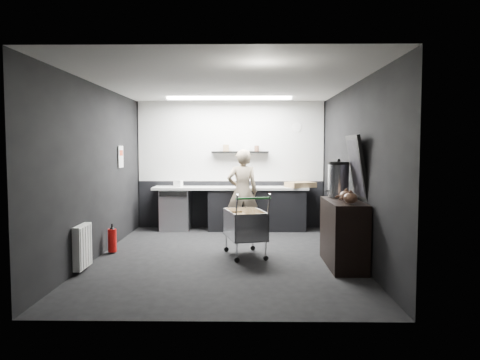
{
  "coord_description": "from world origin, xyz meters",
  "views": [
    {
      "loc": [
        0.34,
        -7.26,
        1.72
      ],
      "look_at": [
        0.23,
        0.4,
        1.19
      ],
      "focal_mm": 35.0,
      "sensor_mm": 36.0,
      "label": 1
    }
  ],
  "objects": [
    {
      "name": "pink_tub",
      "position": [
        0.29,
        2.42,
        0.99
      ],
      "size": [
        0.19,
        0.19,
        0.19
      ],
      "primitive_type": "cylinder",
      "color": "beige",
      "rests_on": "prep_counter"
    },
    {
      "name": "sideboard",
      "position": [
        1.75,
        -0.51,
        0.6
      ],
      "size": [
        0.54,
        1.27,
        1.9
      ],
      "color": "black",
      "rests_on": "floor"
    },
    {
      "name": "wall_front",
      "position": [
        0.0,
        -2.75,
        1.35
      ],
      "size": [
        5.5,
        0.0,
        5.5
      ],
      "primitive_type": "plane",
      "rotation": [
        -1.57,
        0.0,
        0.0
      ],
      "color": "black",
      "rests_on": "floor"
    },
    {
      "name": "wall_back",
      "position": [
        0.0,
        2.75,
        1.35
      ],
      "size": [
        5.5,
        0.0,
        5.5
      ],
      "primitive_type": "plane",
      "rotation": [
        1.57,
        0.0,
        0.0
      ],
      "color": "black",
      "rests_on": "floor"
    },
    {
      "name": "wall_clock",
      "position": [
        1.4,
        2.72,
        2.15
      ],
      "size": [
        0.2,
        0.03,
        0.2
      ],
      "primitive_type": "cylinder",
      "rotation": [
        1.57,
        0.0,
        0.0
      ],
      "color": "white",
      "rests_on": "wall_back"
    },
    {
      "name": "person",
      "position": [
        0.26,
        1.97,
        0.84
      ],
      "size": [
        0.66,
        0.47,
        1.68
      ],
      "primitive_type": "imported",
      "rotation": [
        0.0,
        0.0,
        3.26
      ],
      "color": "#BEB297",
      "rests_on": "floor"
    },
    {
      "name": "floating_shelf",
      "position": [
        0.2,
        2.62,
        1.62
      ],
      "size": [
        1.2,
        0.22,
        0.04
      ],
      "primitive_type": "cube",
      "color": "black",
      "rests_on": "wall_back"
    },
    {
      "name": "prep_counter",
      "position": [
        0.14,
        2.42,
        0.46
      ],
      "size": [
        3.2,
        0.61,
        0.9
      ],
      "color": "black",
      "rests_on": "floor"
    },
    {
      "name": "shopping_cart",
      "position": [
        0.31,
        0.05,
        0.47
      ],
      "size": [
        0.74,
        1.03,
        0.99
      ],
      "color": "silver",
      "rests_on": "floor"
    },
    {
      "name": "wall_left",
      "position": [
        -2.0,
        0.0,
        1.35
      ],
      "size": [
        0.0,
        5.5,
        5.5
      ],
      "primitive_type": "plane",
      "rotation": [
        1.57,
        0.0,
        1.57
      ],
      "color": "black",
      "rests_on": "floor"
    },
    {
      "name": "white_container",
      "position": [
        -1.08,
        2.37,
        0.97
      ],
      "size": [
        0.19,
        0.17,
        0.14
      ],
      "primitive_type": "cube",
      "rotation": [
        0.0,
        0.0,
        -0.31
      ],
      "color": "white",
      "rests_on": "prep_counter"
    },
    {
      "name": "fire_extinguisher",
      "position": [
        -1.85,
        0.22,
        0.22
      ],
      "size": [
        0.14,
        0.14,
        0.46
      ],
      "color": "red",
      "rests_on": "floor"
    },
    {
      "name": "poster_red_band",
      "position": [
        -1.98,
        1.3,
        1.62
      ],
      "size": [
        0.02,
        0.22,
        0.1
      ],
      "primitive_type": "cube",
      "color": "red",
      "rests_on": "poster"
    },
    {
      "name": "dado_panel",
      "position": [
        0.0,
        2.73,
        0.5
      ],
      "size": [
        3.95,
        0.02,
        1.0
      ],
      "primitive_type": "cube",
      "color": "black",
      "rests_on": "wall_back"
    },
    {
      "name": "floor",
      "position": [
        0.0,
        0.0,
        0.0
      ],
      "size": [
        5.5,
        5.5,
        0.0
      ],
      "primitive_type": "plane",
      "color": "black",
      "rests_on": "ground"
    },
    {
      "name": "ceiling",
      "position": [
        0.0,
        0.0,
        2.7
      ],
      "size": [
        5.5,
        5.5,
        0.0
      ],
      "primitive_type": "plane",
      "rotation": [
        3.14,
        0.0,
        0.0
      ],
      "color": "beige",
      "rests_on": "wall_back"
    },
    {
      "name": "kitchen_wall_panel",
      "position": [
        0.0,
        2.73,
        1.85
      ],
      "size": [
        3.95,
        0.02,
        1.7
      ],
      "primitive_type": "cube",
      "color": "silver",
      "rests_on": "wall_back"
    },
    {
      "name": "cardboard_box",
      "position": [
        1.45,
        2.37,
        0.95
      ],
      "size": [
        0.66,
        0.6,
        0.11
      ],
      "primitive_type": "cube",
      "rotation": [
        0.0,
        0.0,
        0.43
      ],
      "color": "olive",
      "rests_on": "prep_counter"
    },
    {
      "name": "poster",
      "position": [
        -1.98,
        1.3,
        1.55
      ],
      "size": [
        0.02,
        0.3,
        0.4
      ],
      "primitive_type": "cube",
      "color": "silver",
      "rests_on": "wall_left"
    },
    {
      "name": "wall_right",
      "position": [
        2.0,
        0.0,
        1.35
      ],
      "size": [
        0.0,
        5.5,
        5.5
      ],
      "primitive_type": "plane",
      "rotation": [
        1.57,
        0.0,
        -1.57
      ],
      "color": "black",
      "rests_on": "floor"
    },
    {
      "name": "ceiling_strip",
      "position": [
        0.0,
        1.85,
        2.67
      ],
      "size": [
        2.4,
        0.2,
        0.04
      ],
      "primitive_type": "cube",
      "color": "white",
      "rests_on": "ceiling"
    },
    {
      "name": "radiator",
      "position": [
        -1.94,
        -0.9,
        0.35
      ],
      "size": [
        0.1,
        0.5,
        0.6
      ],
      "primitive_type": "cube",
      "color": "white",
      "rests_on": "wall_left"
    }
  ]
}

